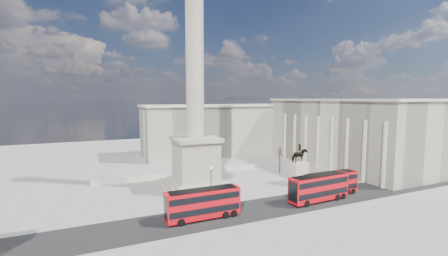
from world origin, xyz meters
TOP-DOWN VIEW (x-y plane):
  - ground at (0.00, 0.00)m, footprint 180.00×180.00m
  - asphalt_road at (5.00, -10.00)m, footprint 120.00×9.00m
  - nelsons_column at (0.00, 5.00)m, footprint 14.00×14.00m
  - balustrade_wall at (0.00, 16.00)m, footprint 40.00×0.60m
  - building_east at (45.00, 10.00)m, footprint 19.00×46.00m
  - building_northeast at (20.00, 40.00)m, footprint 51.00×17.00m
  - red_bus_a at (-4.39, -9.42)m, footprint 9.77×2.65m
  - red_bus_b at (-3.83, -10.24)m, footprint 11.68×2.82m
  - red_bus_c at (18.15, -11.07)m, footprint 12.18×3.49m
  - red_bus_d at (22.78, -9.30)m, footprint 11.10×2.68m
  - victorian_lamp at (0.35, -2.78)m, footprint 0.54×0.54m
  - equestrian_statue at (21.58, -0.86)m, footprint 4.40×3.30m
  - bare_tree_near at (38.51, -8.20)m, footprint 1.84×1.84m
  - bare_tree_mid at (23.26, 8.91)m, footprint 1.87×1.87m
  - bare_tree_far at (41.43, 14.09)m, footprint 1.91×1.91m
  - pedestrian_walking at (19.47, -4.31)m, footprint 0.73×0.51m
  - pedestrian_standing at (30.20, -2.78)m, footprint 0.76×0.59m
  - pedestrian_crossing at (5.21, -1.59)m, footprint 0.82×1.16m

SIDE VIEW (x-z plane):
  - ground at x=0.00m, z-range 0.00..0.00m
  - asphalt_road at x=5.00m, z-range 0.00..0.01m
  - balustrade_wall at x=0.00m, z-range 0.00..1.10m
  - pedestrian_standing at x=30.20m, z-range 0.00..1.56m
  - pedestrian_crossing at x=5.21m, z-range 0.00..1.83m
  - pedestrian_walking at x=19.47m, z-range 0.00..1.92m
  - red_bus_a at x=-4.39m, z-range 0.10..4.03m
  - red_bus_d at x=22.78m, z-range 0.11..4.61m
  - red_bus_b at x=-3.83m, z-range 0.12..4.85m
  - red_bus_c at x=18.15m, z-range 0.12..5.00m
  - equestrian_statue at x=21.58m, z-range -1.34..7.71m
  - victorian_lamp at x=0.35m, z-range 0.56..6.87m
  - bare_tree_mid at x=23.26m, z-range 2.04..9.15m
  - bare_tree_far at x=41.43m, z-range 2.25..10.07m
  - bare_tree_near at x=38.51m, z-range 2.32..10.39m
  - building_northeast at x=20.00m, z-range 0.02..16.62m
  - building_east at x=45.00m, z-range 0.02..18.62m
  - nelsons_column at x=0.00m, z-range -12.01..37.84m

